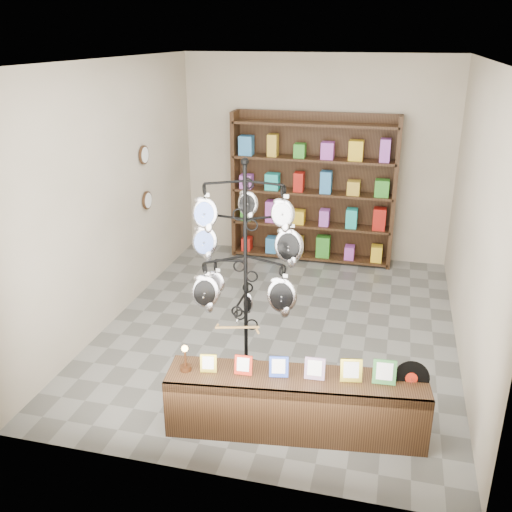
# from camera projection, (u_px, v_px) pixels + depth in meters

# --- Properties ---
(ground) EXTENTS (5.00, 5.00, 0.00)m
(ground) POSITION_uv_depth(u_px,v_px,m) (280.00, 327.00, 6.76)
(ground) COLOR slate
(ground) RESTS_ON ground
(room_envelope) EXTENTS (5.00, 5.00, 5.00)m
(room_envelope) POSITION_uv_depth(u_px,v_px,m) (283.00, 174.00, 6.08)
(room_envelope) COLOR #C2B29C
(room_envelope) RESTS_ON ground
(display_tree) EXTENTS (1.14, 1.07, 2.23)m
(display_tree) POSITION_uv_depth(u_px,v_px,m) (245.00, 256.00, 5.37)
(display_tree) COLOR black
(display_tree) RESTS_ON ground
(front_shelf) EXTENTS (2.25, 0.73, 0.78)m
(front_shelf) POSITION_uv_depth(u_px,v_px,m) (296.00, 404.00, 4.91)
(front_shelf) COLOR black
(front_shelf) RESTS_ON ground
(back_shelving) EXTENTS (2.42, 0.36, 2.20)m
(back_shelving) POSITION_uv_depth(u_px,v_px,m) (313.00, 193.00, 8.45)
(back_shelving) COLOR black
(back_shelving) RESTS_ON ground
(wall_clocks) EXTENTS (0.03, 0.24, 0.84)m
(wall_clocks) POSITION_uv_depth(u_px,v_px,m) (146.00, 178.00, 7.37)
(wall_clocks) COLOR black
(wall_clocks) RESTS_ON ground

